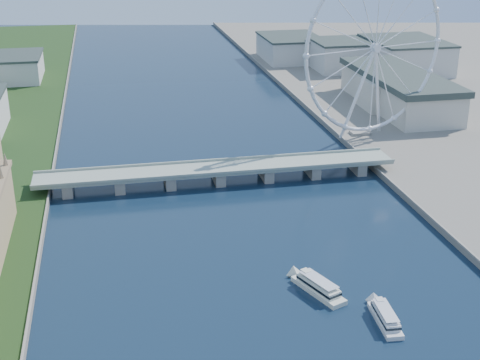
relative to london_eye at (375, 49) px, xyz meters
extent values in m
cube|color=gray|center=(-119.98, -55.08, -59.02)|extent=(220.00, 22.00, 2.00)
cube|color=gray|center=(-209.98, -55.08, -63.77)|extent=(6.00, 20.00, 7.50)
cube|color=gray|center=(-179.98, -55.08, -63.77)|extent=(6.00, 20.00, 7.50)
cube|color=gray|center=(-149.98, -55.08, -63.77)|extent=(6.00, 20.00, 7.50)
cube|color=gray|center=(-119.98, -55.08, -63.77)|extent=(6.00, 20.00, 7.50)
cube|color=gray|center=(-89.98, -55.08, -63.77)|extent=(6.00, 20.00, 7.50)
cube|color=gray|center=(-59.98, -55.08, -63.77)|extent=(6.00, 20.00, 7.50)
cube|color=gray|center=(-29.98, -55.08, -63.77)|extent=(6.00, 20.00, 7.50)
torus|color=silver|center=(0.02, -0.08, 0.48)|extent=(113.60, 39.12, 118.60)
cylinder|color=silver|center=(0.02, -0.08, 0.48)|extent=(7.25, 6.61, 6.00)
cube|color=gray|center=(-2.98, 9.92, -63.52)|extent=(14.00, 10.00, 2.00)
cube|color=beige|center=(-269.98, 244.92, -53.52)|extent=(50.00, 70.00, 22.00)
cube|color=beige|center=(60.02, 224.92, -50.52)|extent=(60.00, 60.00, 28.00)
cube|color=beige|center=(120.02, 204.92, -49.52)|extent=(70.00, 90.00, 30.00)
cube|color=beige|center=(20.02, 284.92, -52.52)|extent=(60.00, 80.00, 24.00)
camera|label=1|loc=(-183.09, -432.11, 85.27)|focal=50.00mm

